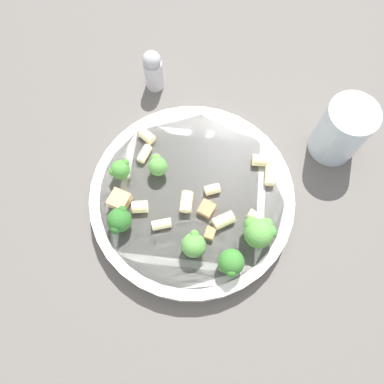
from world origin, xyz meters
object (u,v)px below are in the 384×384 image
object	(u,v)px
rigatoni_2	(212,189)
chicken_chunk_1	(120,200)
pasta_bowl	(192,198)
broccoli_floret_2	(231,262)
broccoli_floret_0	(194,245)
rigatoni_9	(263,161)
drinking_glass	(340,133)
pepper_shaker	(153,70)
broccoli_floret_5	(259,232)
chicken_chunk_0	(210,233)
rigatoni_7	(162,224)
broccoli_floret_3	(119,220)
rigatoni_1	(187,202)
broccoli_floret_1	(158,166)
rigatoni_8	(270,175)
rigatoni_0	(140,207)
rigatoni_6	(257,218)
chicken_chunk_2	(207,209)
broccoli_floret_4	(120,170)
rigatoni_5	(223,220)
rigatoni_4	(147,136)
rigatoni_3	(145,154)

from	to	relation	value
rigatoni_2	chicken_chunk_1	xyz separation A→B (m)	(0.08, -0.11, 0.00)
pasta_bowl	broccoli_floret_2	bearing A→B (deg)	55.18
broccoli_floret_0	rigatoni_9	bearing A→B (deg)	170.89
drinking_glass	pepper_shaker	xyz separation A→B (m)	(0.03, -0.31, -0.00)
rigatoni_2	broccoli_floret_5	bearing A→B (deg)	70.32
chicken_chunk_0	rigatoni_7	bearing A→B (deg)	-71.98
pasta_bowl	broccoli_floret_3	xyz separation A→B (m)	(0.09, -0.06, 0.04)
broccoli_floret_3	rigatoni_7	world-z (taller)	broccoli_floret_3
rigatoni_1	rigatoni_7	distance (m)	0.05
broccoli_floret_1	drinking_glass	size ratio (longest dim) A/B	0.35
broccoli_floret_1	rigatoni_8	distance (m)	0.16
broccoli_floret_3	rigatoni_0	size ratio (longest dim) A/B	1.86
rigatoni_6	drinking_glass	bearing A→B (deg)	163.52
chicken_chunk_2	broccoli_floret_4	bearing A→B (deg)	-84.76
broccoli_floret_0	rigatoni_6	size ratio (longest dim) A/B	1.59
broccoli_floret_2	rigatoni_5	xyz separation A→B (m)	(-0.05, -0.04, -0.02)
broccoli_floret_2	rigatoni_4	bearing A→B (deg)	-119.60
rigatoni_4	chicken_chunk_2	size ratio (longest dim) A/B	1.09
rigatoni_1	rigatoni_8	xyz separation A→B (m)	(-0.10, 0.09, -0.00)
broccoli_floret_5	rigatoni_0	size ratio (longest dim) A/B	2.22
rigatoni_0	rigatoni_2	xyz separation A→B (m)	(-0.07, 0.08, -0.00)
broccoli_floret_5	rigatoni_3	distance (m)	0.21
rigatoni_9	chicken_chunk_2	bearing A→B (deg)	-19.80
broccoli_floret_1	rigatoni_7	bearing A→B (deg)	33.44
rigatoni_6	rigatoni_3	bearing A→B (deg)	-92.87
rigatoni_4	broccoli_floret_4	bearing A→B (deg)	-0.09
rigatoni_8	drinking_glass	bearing A→B (deg)	150.50
broccoli_floret_4	drinking_glass	size ratio (longest dim) A/B	0.36
rigatoni_8	rigatoni_2	bearing A→B (deg)	-46.62
broccoli_floret_2	rigatoni_1	world-z (taller)	broccoli_floret_2
broccoli_floret_4	chicken_chunk_0	bearing A→B (deg)	83.79
broccoli_floret_4	rigatoni_5	bearing A→B (deg)	92.85
broccoli_floret_1	chicken_chunk_1	distance (m)	0.07
broccoli_floret_3	rigatoni_0	bearing A→B (deg)	162.24
chicken_chunk_0	drinking_glass	bearing A→B (deg)	156.54
pasta_bowl	chicken_chunk_1	distance (m)	0.11
broccoli_floret_1	rigatoni_9	bearing A→B (deg)	124.02
chicken_chunk_1	broccoli_floret_4	bearing A→B (deg)	-151.47
rigatoni_2	drinking_glass	size ratio (longest dim) A/B	0.21
pasta_bowl	rigatoni_1	distance (m)	0.03
rigatoni_2	broccoli_floret_3	bearing A→B (deg)	-39.63
rigatoni_7	rigatoni_9	distance (m)	0.18
broccoli_floret_1	chicken_chunk_0	distance (m)	0.12
broccoli_floret_1	rigatoni_7	distance (m)	0.08
rigatoni_4	drinking_glass	bearing A→B (deg)	119.74
broccoli_floret_0	rigatoni_2	xyz separation A→B (m)	(-0.09, -0.02, -0.02)
pasta_bowl	broccoli_floret_5	xyz separation A→B (m)	(0.01, 0.11, 0.04)
rigatoni_1	rigatoni_6	size ratio (longest dim) A/B	1.10
rigatoni_2	chicken_chunk_0	world-z (taller)	rigatoni_2
broccoli_floret_2	broccoli_floret_5	bearing A→B (deg)	164.66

